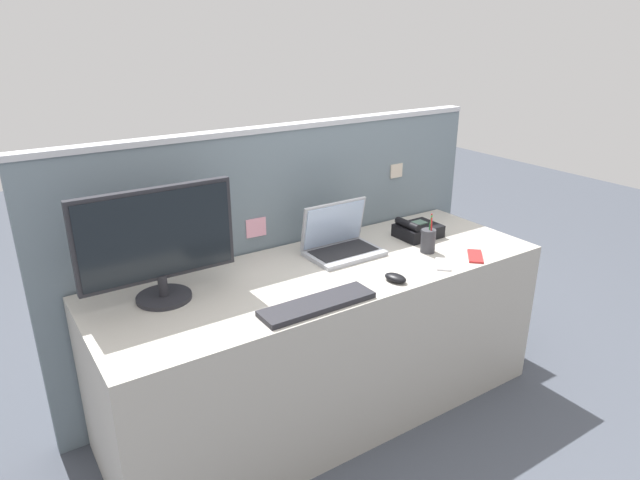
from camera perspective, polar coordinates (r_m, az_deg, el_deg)
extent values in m
plane|color=#424751|center=(2.78, 0.59, -16.62)|extent=(10.00, 10.00, 0.00)
cube|color=#ADA89E|center=(2.58, 0.62, -10.31)|extent=(2.00, 0.69, 0.72)
cube|color=slate|center=(2.75, -3.87, -1.93)|extent=(2.24, 0.06, 1.26)
cube|color=#B7BAC1|center=(2.57, -4.23, 11.37)|extent=(2.24, 0.07, 0.02)
cube|color=pink|center=(2.58, -6.54, 1.27)|extent=(0.10, 0.01, 0.09)
cube|color=beige|center=(2.99, 7.80, 7.00)|extent=(0.08, 0.01, 0.07)
cylinder|color=#232328|center=(2.24, -15.60, -5.62)|extent=(0.21, 0.21, 0.02)
cylinder|color=#232328|center=(2.22, -15.73, -4.47)|extent=(0.04, 0.04, 0.08)
cube|color=#232328|center=(2.15, -16.36, 0.55)|extent=(0.60, 0.03, 0.36)
cube|color=black|center=(2.14, -16.23, 0.43)|extent=(0.57, 0.01, 0.33)
cube|color=#9EA0A8|center=(2.55, 2.51, -1.37)|extent=(0.33, 0.22, 0.02)
cube|color=black|center=(2.56, 2.38, -1.07)|extent=(0.29, 0.15, 0.00)
cube|color=#9EA0A8|center=(2.58, 1.37, 1.68)|extent=(0.33, 0.05, 0.22)
cube|color=#9EB2D1|center=(2.58, 1.48, 1.59)|extent=(0.31, 0.04, 0.20)
cube|color=black|center=(2.81, 9.97, 0.93)|extent=(0.21, 0.17, 0.06)
cube|color=#4C6B5B|center=(2.83, 10.10, 1.77)|extent=(0.06, 0.06, 0.01)
cylinder|color=black|center=(2.75, 8.93, 1.60)|extent=(0.04, 0.15, 0.04)
cube|color=#232328|center=(2.10, -0.25, -6.55)|extent=(0.46, 0.13, 0.02)
ellipsoid|color=black|center=(2.32, 7.70, -3.84)|extent=(0.08, 0.11, 0.03)
cylinder|color=#333338|center=(2.62, 10.96, -0.09)|extent=(0.07, 0.07, 0.11)
cylinder|color=red|center=(2.60, 11.28, 1.11)|extent=(0.01, 0.02, 0.14)
cylinder|color=#238438|center=(2.61, 11.10, 1.13)|extent=(0.01, 0.03, 0.14)
cube|color=silver|center=(2.51, 12.43, -2.44)|extent=(0.13, 0.13, 0.01)
cube|color=#B22323|center=(2.63, 15.54, -1.60)|extent=(0.15, 0.15, 0.01)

